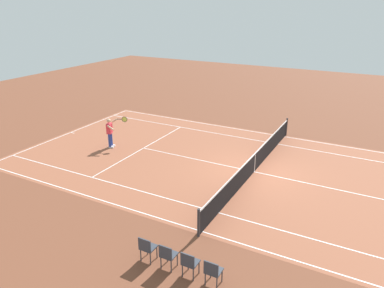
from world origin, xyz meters
TOP-DOWN VIEW (x-y plane):
  - ground_plane at (0.00, 0.00)m, footprint 60.00×60.00m
  - court_slab at (0.00, 0.00)m, footprint 24.20×11.40m
  - court_line_markings at (0.00, 0.00)m, footprint 23.85×11.05m
  - tennis_net at (0.00, 0.00)m, footprint 0.10×11.70m
  - tennis_player_near at (8.07, 0.71)m, footprint 0.94×0.92m
  - tennis_ball at (0.25, -2.00)m, footprint 0.07×0.07m
  - spectator_chair_0 at (-1.42, 7.70)m, footprint 0.44×0.44m
  - spectator_chair_1 at (-0.67, 7.70)m, footprint 0.44×0.44m
  - spectator_chair_2 at (0.07, 7.70)m, footprint 0.44×0.44m
  - spectator_chair_3 at (0.81, 7.70)m, footprint 0.44×0.44m

SIDE VIEW (x-z plane):
  - ground_plane at x=0.00m, z-range 0.00..0.00m
  - court_slab at x=0.00m, z-range 0.00..0.00m
  - court_line_markings at x=0.00m, z-range 0.00..0.01m
  - tennis_ball at x=0.25m, z-range 0.00..0.07m
  - tennis_net at x=0.00m, z-range -0.05..1.03m
  - spectator_chair_0 at x=-1.42m, z-range 0.08..0.96m
  - spectator_chair_1 at x=-0.67m, z-range 0.08..0.96m
  - spectator_chair_2 at x=0.07m, z-range 0.08..0.96m
  - spectator_chair_3 at x=0.81m, z-range 0.08..0.96m
  - tennis_player_near at x=8.07m, z-range 0.08..1.78m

